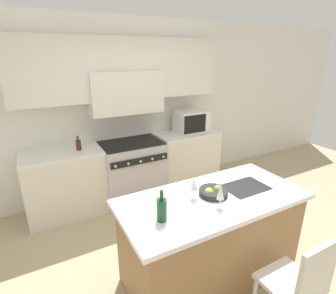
# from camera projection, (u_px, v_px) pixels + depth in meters

# --- Properties ---
(ground_plane) EXTENTS (10.00, 10.00, 0.00)m
(ground_plane) POSITION_uv_depth(u_px,v_px,m) (197.00, 274.00, 2.74)
(ground_plane) COLOR tan
(back_cabinetry) EXTENTS (10.00, 0.46, 2.70)m
(back_cabinetry) POSITION_uv_depth(u_px,v_px,m) (122.00, 96.00, 3.95)
(back_cabinetry) COLOR silver
(back_cabinetry) RESTS_ON ground_plane
(back_counter) EXTENTS (3.02, 0.62, 0.93)m
(back_counter) POSITION_uv_depth(u_px,v_px,m) (132.00, 169.00, 4.11)
(back_counter) COLOR silver
(back_counter) RESTS_ON ground_plane
(range_stove) EXTENTS (0.94, 0.70, 0.92)m
(range_stove) POSITION_uv_depth(u_px,v_px,m) (132.00, 170.00, 4.09)
(range_stove) COLOR #B7B7BC
(range_stove) RESTS_ON ground_plane
(microwave) EXTENTS (0.52, 0.39, 0.36)m
(microwave) POSITION_uv_depth(u_px,v_px,m) (191.00, 121.00, 4.38)
(microwave) COLOR silver
(microwave) RESTS_ON back_counter
(kitchen_island) EXTENTS (1.77, 0.83, 0.93)m
(kitchen_island) POSITION_uv_depth(u_px,v_px,m) (211.00, 238.00, 2.58)
(kitchen_island) COLOR olive
(kitchen_island) RESTS_ON ground_plane
(island_chair) EXTENTS (0.42, 0.40, 0.94)m
(island_chair) POSITION_uv_depth(u_px,v_px,m) (300.00, 282.00, 2.00)
(island_chair) COLOR beige
(island_chair) RESTS_ON ground_plane
(wine_bottle) EXTENTS (0.08, 0.08, 0.27)m
(wine_bottle) POSITION_uv_depth(u_px,v_px,m) (162.00, 209.00, 2.05)
(wine_bottle) COLOR #194723
(wine_bottle) RESTS_ON kitchen_island
(wine_glass_near) EXTENTS (0.06, 0.06, 0.22)m
(wine_glass_near) POSITION_uv_depth(u_px,v_px,m) (221.00, 193.00, 2.20)
(wine_glass_near) COLOR white
(wine_glass_near) RESTS_ON kitchen_island
(wine_glass_far) EXTENTS (0.06, 0.06, 0.22)m
(wine_glass_far) POSITION_uv_depth(u_px,v_px,m) (194.00, 184.00, 2.35)
(wine_glass_far) COLOR white
(wine_glass_far) RESTS_ON kitchen_island
(fruit_bowl) EXTENTS (0.27, 0.27, 0.09)m
(fruit_bowl) POSITION_uv_depth(u_px,v_px,m) (213.00, 192.00, 2.45)
(fruit_bowl) COLOR black
(fruit_bowl) RESTS_ON kitchen_island
(oil_bottle_on_counter) EXTENTS (0.07, 0.07, 0.20)m
(oil_bottle_on_counter) POSITION_uv_depth(u_px,v_px,m) (78.00, 145.00, 3.56)
(oil_bottle_on_counter) COLOR #422314
(oil_bottle_on_counter) RESTS_ON back_counter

